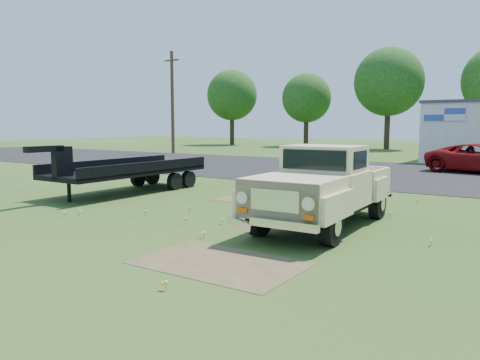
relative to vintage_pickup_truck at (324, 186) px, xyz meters
The scene contains 10 objects.
ground 2.27m from the vintage_pickup_truck, 151.94° to the right, with size 140.00×140.00×0.00m, color #2A4B18.
asphalt_lot 14.19m from the vintage_pickup_truck, 97.29° to the left, with size 90.00×14.00×0.02m, color black.
dirt_patch_a 4.10m from the vintage_pickup_truck, 94.27° to the right, with size 3.00×2.00×0.01m, color brown.
dirt_patch_b 4.68m from the vintage_pickup_truck, 146.18° to the left, with size 2.20×1.60×0.01m, color brown.
utility_pole_west 31.97m from the vintage_pickup_truck, 138.51° to the left, with size 1.60×0.30×9.00m.
treeline_a 49.40m from the vintage_pickup_truck, 127.35° to the left, with size 6.40×6.40×9.52m.
treeline_b 44.91m from the vintage_pickup_truck, 116.31° to the left, with size 5.76×5.76×8.57m.
treeline_c 40.21m from the vintage_pickup_truck, 104.26° to the left, with size 7.04×7.04×10.47m.
vintage_pickup_truck is the anchor object (origin of this frame).
flatbed_trailer 8.64m from the vintage_pickup_truck, behind, with size 2.31×6.92×1.89m, color black, non-canonical shape.
Camera 1 is at (6.43, -9.73, 2.52)m, focal length 35.00 mm.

